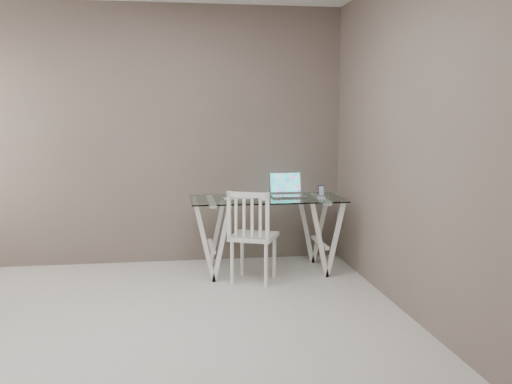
# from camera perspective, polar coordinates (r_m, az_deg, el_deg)

# --- Properties ---
(room) EXTENTS (4.50, 4.52, 2.71)m
(room) POSITION_cam_1_polar(r_m,az_deg,el_deg) (3.84, -12.28, 9.86)
(room) COLOR beige
(room) RESTS_ON ground
(desk) EXTENTS (1.50, 0.70, 0.75)m
(desk) POSITION_cam_1_polar(r_m,az_deg,el_deg) (5.70, 1.05, -4.23)
(desk) COLOR silver
(desk) RESTS_ON ground
(chair) EXTENTS (0.53, 0.53, 0.88)m
(chair) POSITION_cam_1_polar(r_m,az_deg,el_deg) (5.29, -0.45, -4.05)
(chair) COLOR white
(chair) RESTS_ON ground
(laptop) EXTENTS (0.34, 0.30, 0.24)m
(laptop) POSITION_cam_1_polar(r_m,az_deg,el_deg) (5.80, 3.11, 0.18)
(laptop) COLOR #B5B4B9
(laptop) RESTS_ON desk
(keyboard) EXTENTS (0.28, 0.12, 0.01)m
(keyboard) POSITION_cam_1_polar(r_m,az_deg,el_deg) (5.56, -1.86, -0.68)
(keyboard) COLOR silver
(keyboard) RESTS_ON desk
(mouse) EXTENTS (0.11, 0.07, 0.04)m
(mouse) POSITION_cam_1_polar(r_m,az_deg,el_deg) (5.40, 0.80, -0.78)
(mouse) COLOR white
(mouse) RESTS_ON desk
(phone_dock) EXTENTS (0.07, 0.07, 0.12)m
(phone_dock) POSITION_cam_1_polar(r_m,az_deg,el_deg) (5.68, 6.55, -0.24)
(phone_dock) COLOR white
(phone_dock) RESTS_ON desk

